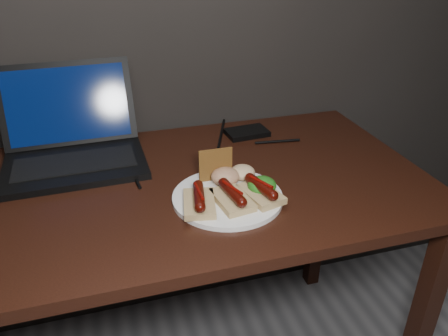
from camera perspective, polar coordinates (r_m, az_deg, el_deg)
name	(u,v)px	position (r m, az deg, el deg)	size (l,w,h in m)	color
desk	(160,214)	(1.17, -8.32, -5.96)	(1.40, 0.70, 0.75)	black
laptop	(72,142)	(1.28, -19.18, 3.27)	(0.38, 0.34, 0.25)	black
hard_drive	(247,132)	(1.39, 3.01, 4.66)	(0.13, 0.08, 0.02)	black
desk_cables	(152,156)	(1.26, -9.39, 1.51)	(0.98, 0.37, 0.01)	black
plate	(228,197)	(1.05, 0.46, -3.83)	(0.26, 0.26, 0.01)	white
bread_sausage_left	(199,200)	(0.99, -3.27, -4.22)	(0.09, 0.13, 0.04)	#DCBD81
bread_sausage_center	(232,197)	(1.01, 1.08, -3.75)	(0.09, 0.12, 0.04)	#DCBD81
bread_sausage_right	(261,191)	(1.03, 4.84, -2.98)	(0.10, 0.13, 0.04)	#DCBD81
crispbread	(216,165)	(1.09, -1.11, 0.45)	(0.09, 0.01, 0.09)	brown
salad_greens	(262,185)	(1.05, 4.97, -2.27)	(0.07, 0.07, 0.04)	#125110
salsa_mound	(225,176)	(1.08, 0.18, -1.08)	(0.07, 0.07, 0.04)	maroon
coleslaw_mound	(243,172)	(1.11, 2.43, -0.58)	(0.06, 0.06, 0.04)	beige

